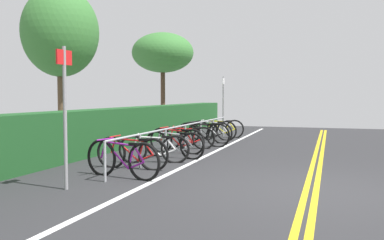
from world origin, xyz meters
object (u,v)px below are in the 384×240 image
(bicycle_2, at_px, (154,149))
(bicycle_6, at_px, (203,134))
(bicycle_4, at_px, (177,141))
(bicycle_5, at_px, (187,138))
(bicycle_3, at_px, (174,145))
(tree_mid, at_px, (60,33))
(bicycle_7, at_px, (206,132))
(bicycle_1, at_px, (132,153))
(tree_far_right, at_px, (163,53))
(bicycle_9, at_px, (221,129))
(sign_post_near, at_px, (65,104))
(bicycle_0, at_px, (122,159))
(bicycle_8, at_px, (213,130))
(sign_post_far, at_px, (223,100))
(bike_rack, at_px, (185,131))

(bicycle_2, bearing_deg, bicycle_6, -2.58)
(bicycle_4, height_order, bicycle_5, bicycle_4)
(bicycle_3, distance_m, tree_mid, 5.72)
(bicycle_2, relative_size, bicycle_7, 0.89)
(bicycle_1, height_order, bicycle_4, same)
(bicycle_1, bearing_deg, bicycle_3, -9.04)
(bicycle_2, distance_m, bicycle_3, 0.89)
(tree_mid, xyz_separation_m, tree_far_right, (8.48, -0.03, 0.17))
(bicycle_9, bearing_deg, sign_post_near, 177.82)
(bicycle_9, bearing_deg, bicycle_0, -179.54)
(bicycle_7, height_order, sign_post_near, sign_post_near)
(bicycle_1, height_order, bicycle_3, bicycle_1)
(tree_mid, distance_m, tree_far_right, 8.49)
(bicycle_0, xyz_separation_m, tree_mid, (4.36, 4.41, 3.18))
(bicycle_5, xyz_separation_m, bicycle_8, (2.60, -0.08, 0.02))
(bicycle_2, xyz_separation_m, bicycle_7, (4.35, 0.02, 0.02))
(bicycle_2, relative_size, bicycle_3, 0.94)
(bicycle_3, distance_m, tree_far_right, 11.56)
(bicycle_5, height_order, sign_post_near, sign_post_near)
(bicycle_8, bearing_deg, bicycle_3, -177.60)
(bicycle_1, relative_size, tree_far_right, 0.36)
(bicycle_3, xyz_separation_m, bicycle_7, (3.48, 0.18, 0.01))
(tree_far_right, bearing_deg, bicycle_6, -149.97)
(sign_post_far, height_order, tree_far_right, tree_far_right)
(bicycle_5, xyz_separation_m, tree_mid, (-0.10, 4.18, 3.21))
(tree_mid, bearing_deg, bicycle_5, -88.61)
(bicycle_2, distance_m, bicycle_9, 6.03)
(bicycle_0, distance_m, bicycle_8, 7.07)
(sign_post_far, bearing_deg, bicycle_8, -177.29)
(bicycle_3, distance_m, bicycle_4, 0.85)
(bicycle_7, bearing_deg, tree_mid, 113.20)
(bike_rack, distance_m, bicycle_8, 3.10)
(bike_rack, distance_m, bicycle_0, 3.98)
(tree_mid, height_order, tree_far_right, tree_mid)
(bicycle_6, distance_m, sign_post_near, 6.52)
(bicycle_6, bearing_deg, bike_rack, 173.84)
(bicycle_7, bearing_deg, bicycle_9, -3.07)
(bicycle_8, distance_m, sign_post_far, 2.07)
(bicycle_0, relative_size, bicycle_9, 1.09)
(bicycle_7, relative_size, sign_post_far, 0.79)
(bicycle_0, xyz_separation_m, tree_far_right, (12.85, 4.38, 3.35))
(bicycle_3, xyz_separation_m, sign_post_far, (6.15, 0.27, 1.04))
(bicycle_4, xyz_separation_m, bicycle_8, (3.54, -0.05, 0.00))
(bicycle_4, xyz_separation_m, bicycle_5, (0.94, 0.03, -0.01))
(bicycle_9, bearing_deg, bicycle_6, -178.15)
(bicycle_5, bearing_deg, bicycle_1, 179.67)
(bicycle_4, distance_m, sign_post_far, 5.43)
(bicycle_0, distance_m, bicycle_5, 4.47)
(bicycle_1, height_order, bicycle_6, bicycle_6)
(bicycle_3, distance_m, sign_post_far, 6.25)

